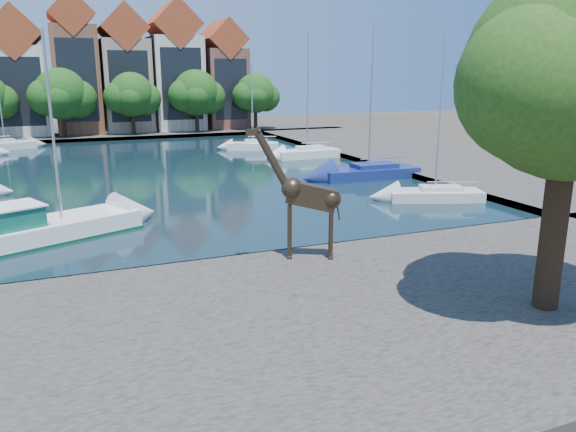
# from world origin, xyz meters

# --- Properties ---
(ground) EXTENTS (160.00, 160.00, 0.00)m
(ground) POSITION_xyz_m (0.00, 0.00, 0.00)
(ground) COLOR #38332B
(ground) RESTS_ON ground
(water_basin) EXTENTS (38.00, 50.00, 0.08)m
(water_basin) POSITION_xyz_m (0.00, 24.00, 0.04)
(water_basin) COLOR black
(water_basin) RESTS_ON ground
(near_quay) EXTENTS (50.00, 14.00, 0.50)m
(near_quay) POSITION_xyz_m (0.00, -7.00, 0.25)
(near_quay) COLOR #4D4743
(near_quay) RESTS_ON ground
(far_quay) EXTENTS (60.00, 16.00, 0.50)m
(far_quay) POSITION_xyz_m (0.00, 56.00, 0.25)
(far_quay) COLOR #4D4743
(far_quay) RESTS_ON ground
(right_quay) EXTENTS (14.00, 52.00, 0.50)m
(right_quay) POSITION_xyz_m (25.00, 24.00, 0.25)
(right_quay) COLOR #4D4743
(right_quay) RESTS_ON ground
(plane_tree) EXTENTS (8.32, 6.40, 10.62)m
(plane_tree) POSITION_xyz_m (7.62, -9.01, 7.67)
(plane_tree) COLOR #332114
(plane_tree) RESTS_ON near_quay
(townhouse_west_inner) EXTENTS (6.43, 9.18, 15.15)m
(townhouse_west_inner) POSITION_xyz_m (-10.50, 55.99, 7.35)
(townhouse_west_inner) COLOR silver
(townhouse_west_inner) RESTS_ON far_quay
(townhouse_center) EXTENTS (5.44, 9.18, 16.93)m
(townhouse_center) POSITION_xyz_m (-4.00, 55.99, 8.36)
(townhouse_center) COLOR brown
(townhouse_center) RESTS_ON far_quay
(townhouse_east_inner) EXTENTS (5.94, 9.18, 15.79)m
(townhouse_east_inner) POSITION_xyz_m (2.00, 55.99, 7.73)
(townhouse_east_inner) COLOR tan
(townhouse_east_inner) RESTS_ON far_quay
(townhouse_east_mid) EXTENTS (6.43, 9.18, 16.65)m
(townhouse_east_mid) POSITION_xyz_m (8.50, 55.99, 8.10)
(townhouse_east_mid) COLOR beige
(townhouse_east_mid) RESTS_ON far_quay
(townhouse_east_end) EXTENTS (5.44, 9.18, 14.43)m
(townhouse_east_end) POSITION_xyz_m (15.00, 55.99, 7.11)
(townhouse_east_end) COLOR brown
(townhouse_east_end) RESTS_ON far_quay
(far_tree_mid_west) EXTENTS (7.80, 6.00, 8.00)m
(far_tree_mid_west) POSITION_xyz_m (-5.89, 50.49, 5.29)
(far_tree_mid_west) COLOR #332114
(far_tree_mid_west) RESTS_ON far_quay
(far_tree_mid_east) EXTENTS (7.02, 5.40, 7.52)m
(far_tree_mid_east) POSITION_xyz_m (2.10, 50.49, 5.13)
(far_tree_mid_east) COLOR #332114
(far_tree_mid_east) RESTS_ON far_quay
(far_tree_east) EXTENTS (7.54, 5.80, 7.84)m
(far_tree_east) POSITION_xyz_m (10.11, 50.49, 5.24)
(far_tree_east) COLOR #332114
(far_tree_east) RESTS_ON far_quay
(far_tree_far_east) EXTENTS (6.76, 5.20, 7.36)m
(far_tree_far_east) POSITION_xyz_m (18.09, 50.49, 5.08)
(far_tree_far_east) COLOR #332114
(far_tree_far_east) RESTS_ON far_quay
(giraffe_statue) EXTENTS (3.56, 1.88, 5.34)m
(giraffe_statue) POSITION_xyz_m (2.25, -1.38, 3.12)
(giraffe_statue) COLOR #332619
(giraffe_statue) RESTS_ON near_quay
(motorsailer) EXTENTS (9.79, 6.33, 9.81)m
(motorsailer) POSITION_xyz_m (-8.29, 6.66, 0.83)
(motorsailer) COLOR white
(motorsailer) RESTS_ON water_basin
(sailboat_left_e) EXTENTS (6.14, 3.89, 11.91)m
(sailboat_left_e) POSITION_xyz_m (-12.00, 44.00, 0.70)
(sailboat_left_e) COLOR silver
(sailboat_left_e) RESTS_ON water_basin
(sailboat_right_a) EXTENTS (6.18, 3.95, 10.44)m
(sailboat_right_a) POSITION_xyz_m (15.00, 7.00, 0.58)
(sailboat_right_a) COLOR silver
(sailboat_right_a) RESTS_ON water_basin
(sailboat_right_b) EXTENTS (7.71, 2.93, 11.39)m
(sailboat_right_b) POSITION_xyz_m (15.00, 15.30, 0.68)
(sailboat_right_b) COLOR navy
(sailboat_right_b) RESTS_ON water_basin
(sailboat_right_c) EXTENTS (6.13, 2.24, 11.45)m
(sailboat_right_c) POSITION_xyz_m (15.00, 26.80, 0.68)
(sailboat_right_c) COLOR white
(sailboat_right_c) RESTS_ON water_basin
(sailboat_right_d) EXTENTS (5.56, 3.63, 8.77)m
(sailboat_right_d) POSITION_xyz_m (12.00, 34.04, 0.66)
(sailboat_right_d) COLOR white
(sailboat_right_d) RESTS_ON water_basin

